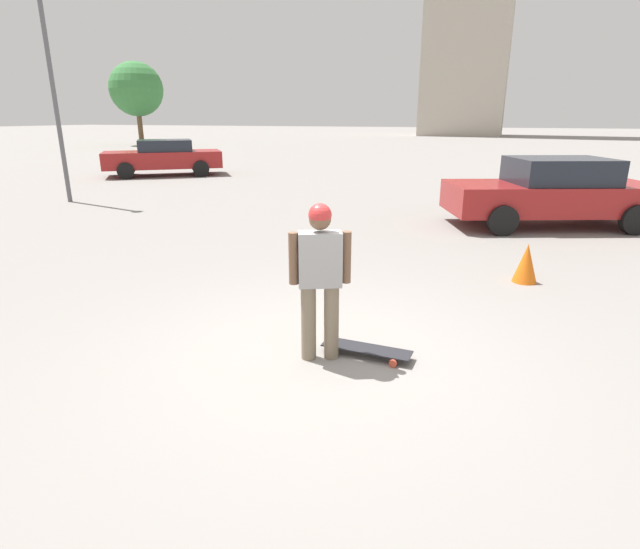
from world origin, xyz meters
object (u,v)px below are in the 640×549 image
car_parked_far (163,157)px  traffic_cone (526,263)px  car_parked_near (553,192)px  skateboard (366,349)px  person (320,272)px

car_parked_far → traffic_cone: car_parked_far is taller
car_parked_near → car_parked_far: size_ratio=1.00×
skateboard → car_parked_far: (12.80, 12.01, 0.67)m
person → car_parked_far: person is taller
car_parked_far → skateboard: bearing=95.8°
person → traffic_cone: person is taller
person → skateboard: bearing=-0.4°
skateboard → car_parked_near: car_parked_near is taller
person → car_parked_near: size_ratio=0.33×
traffic_cone → car_parked_near: bearing=-7.6°
skateboard → car_parked_far: size_ratio=0.19×
car_parked_far → person: bearing=94.3°
skateboard → car_parked_far: bearing=-44.6°
skateboard → car_parked_near: (7.51, -2.14, 0.68)m
person → traffic_cone: bearing=34.2°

